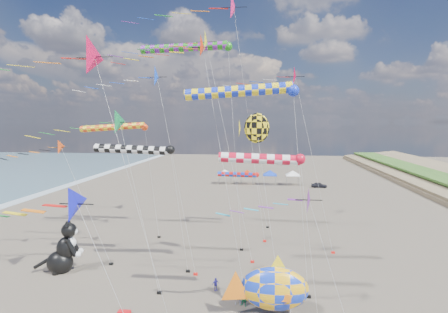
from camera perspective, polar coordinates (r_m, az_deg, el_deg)
delta_kite_0 at (r=41.89m, az=-0.54°, el=23.15°), size 17.04×3.32×28.34m
delta_kite_1 at (r=22.63m, az=12.79°, el=-7.98°), size 8.33×1.93×9.87m
delta_kite_2 at (r=37.17m, az=9.52°, el=12.56°), size 13.09×2.23×19.83m
delta_kite_3 at (r=28.99m, az=-18.64°, el=4.84°), size 10.37×2.07×14.97m
delta_kite_4 at (r=34.85m, az=-4.21°, el=18.15°), size 13.45×2.22×22.88m
delta_kite_5 at (r=25.75m, az=-20.87°, el=14.35°), size 14.86×2.79×19.57m
delta_kite_6 at (r=28.80m, az=-5.42°, el=17.03°), size 10.45×1.96×20.91m
delta_kite_7 at (r=17.99m, az=-22.83°, el=-7.37°), size 9.17×1.76×11.21m
delta_kite_8 at (r=32.27m, az=-14.27°, el=12.22°), size 11.90×2.05×19.03m
delta_kite_9 at (r=37.23m, az=-25.90°, el=0.84°), size 10.03×1.56×12.33m
windsock_0 at (r=38.24m, az=-5.82°, el=17.20°), size 10.93×0.92×22.07m
windsock_1 at (r=27.12m, az=3.35°, el=10.50°), size 9.95×0.91×16.67m
windsock_2 at (r=32.72m, az=-13.99°, el=1.03°), size 8.71×0.81×11.78m
windsock_3 at (r=43.31m, az=-17.27°, el=4.51°), size 9.58×0.78×13.64m
windsock_4 at (r=45.72m, az=2.59°, el=-3.02°), size 6.77×0.68×7.37m
windsock_5 at (r=23.58m, az=6.65°, el=-0.56°), size 7.10×0.72×11.77m
angelfish_kite at (r=30.87m, az=5.00°, el=4.45°), size 3.74×3.02×14.65m
cat_inflatable at (r=36.39m, az=-24.93°, el=-13.14°), size 4.01×2.75×4.94m
fish_inflatable at (r=26.84m, az=8.10°, el=-20.53°), size 6.53×2.87×4.52m
person_adult at (r=28.52m, az=2.32°, el=-21.31°), size 0.70×0.48×1.87m
child_green at (r=28.41m, az=3.30°, el=-22.13°), size 0.75×0.68×1.25m
child_blue at (r=30.63m, az=-1.39°, el=-20.12°), size 0.67×0.60×1.09m
kite_bag_0 at (r=33.26m, az=9.97°, el=-18.78°), size 0.90×0.44×0.30m
kite_bag_1 at (r=30.71m, az=1.86°, el=-20.87°), size 0.90×0.44×0.30m
kite_bag_2 at (r=28.48m, az=-15.98°, el=-23.36°), size 0.90×0.44×0.30m
tent_row at (r=77.57m, az=5.65°, el=-2.31°), size 19.20×4.20×3.80m
parked_car at (r=76.87m, az=15.26°, el=-4.52°), size 3.40×1.70×1.11m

